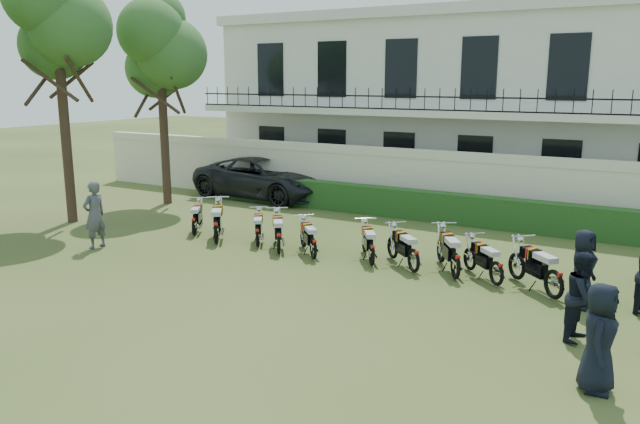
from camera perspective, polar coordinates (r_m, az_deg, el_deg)
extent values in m
plane|color=#35431B|center=(15.62, -2.33, -5.51)|extent=(100.00, 100.00, 0.00)
cube|color=beige|center=(22.37, 8.69, 2.37)|extent=(30.00, 0.30, 2.00)
cube|color=beige|center=(22.21, 8.78, 5.29)|extent=(30.00, 0.35, 0.30)
cube|color=#1C3F16|center=(21.38, 10.35, 0.50)|extent=(18.00, 0.60, 1.00)
cube|color=silver|center=(27.76, 13.47, 9.23)|extent=(20.00, 8.00, 7.00)
cube|color=silver|center=(27.85, 13.86, 16.85)|extent=(20.40, 8.40, 0.40)
cube|color=silver|center=(23.31, 10.08, 8.90)|extent=(20.00, 1.40, 0.25)
cube|color=black|center=(22.68, 9.56, 10.35)|extent=(20.00, 0.05, 0.05)
cube|color=black|center=(22.69, 9.52, 9.21)|extent=(20.00, 0.05, 0.05)
cube|color=black|center=(27.56, -4.39, 5.54)|extent=(1.30, 0.12, 2.20)
cube|color=black|center=(27.39, -4.51, 12.83)|extent=(1.30, 0.12, 2.20)
cube|color=black|center=(26.00, 1.10, 5.18)|extent=(1.30, 0.12, 2.20)
cube|color=black|center=(25.81, 1.13, 12.92)|extent=(1.30, 0.12, 2.20)
cube|color=black|center=(24.69, 7.22, 4.72)|extent=(1.30, 0.12, 2.20)
cube|color=black|center=(24.50, 7.44, 12.87)|extent=(1.30, 0.12, 2.20)
cube|color=black|center=(23.70, 13.92, 4.16)|extent=(1.30, 0.12, 2.20)
cube|color=black|center=(23.50, 14.36, 12.64)|extent=(1.30, 0.12, 2.20)
cube|color=black|center=(23.06, 21.10, 3.49)|extent=(1.30, 0.12, 2.20)
cube|color=black|center=(22.85, 21.77, 12.20)|extent=(1.30, 0.12, 2.20)
cylinder|color=#473323|center=(22.21, -22.25, 6.69)|extent=(0.32, 0.32, 5.95)
sphere|color=#3C6327|center=(22.01, -21.89, 15.56)|extent=(2.60, 2.60, 2.60)
sphere|color=#3C6327|center=(22.82, -23.17, 13.80)|extent=(2.20, 2.20, 2.20)
cylinder|color=#473323|center=(24.53, -14.05, 6.82)|extent=(0.32, 0.32, 5.25)
sphere|color=#3C6327|center=(24.33, -13.39, 13.89)|extent=(2.60, 2.60, 2.60)
sphere|color=#3C6327|center=(25.08, -14.87, 12.55)|extent=(2.20, 2.20, 2.20)
sphere|color=#3C6327|center=(24.07, -15.20, 15.62)|extent=(2.40, 2.40, 2.40)
sphere|color=#3C6327|center=(24.54, -14.58, 16.80)|extent=(2.00, 2.00, 2.00)
torus|color=black|center=(18.80, -11.69, -1.81)|extent=(0.39, 0.54, 0.58)
torus|color=black|center=(20.00, -11.15, -0.96)|extent=(0.39, 0.54, 0.58)
cube|color=black|center=(19.32, -11.45, -0.99)|extent=(0.43, 0.53, 0.29)
cube|color=black|center=(19.48, -11.39, -0.11)|extent=(0.44, 0.50, 0.21)
cube|color=red|center=(19.48, -11.39, -0.08)|extent=(0.22, 0.25, 0.22)
cube|color=#E0BE0B|center=(19.42, -11.41, -0.11)|extent=(0.19, 0.23, 0.22)
cube|color=#B1B1B1|center=(19.01, -11.60, -0.30)|extent=(0.48, 0.57, 0.11)
cylinder|color=silver|center=(19.72, -11.29, 0.89)|extent=(0.50, 0.33, 0.03)
torus|color=black|center=(17.60, -9.60, -2.51)|extent=(0.48, 0.61, 0.68)
torus|color=black|center=(19.00, -9.33, -1.42)|extent=(0.48, 0.61, 0.68)
cube|color=black|center=(18.20, -9.49, -1.48)|extent=(0.52, 0.62, 0.34)
cube|color=black|center=(18.39, -9.47, -0.38)|extent=(0.53, 0.58, 0.25)
cube|color=red|center=(18.39, -9.47, -0.34)|extent=(0.24, 0.30, 0.26)
cube|color=#E0BE0B|center=(18.32, -9.49, -0.39)|extent=(0.22, 0.28, 0.26)
cube|color=#B1B1B1|center=(17.83, -9.59, -0.62)|extent=(0.58, 0.65, 0.13)
cylinder|color=silver|center=(18.67, -9.44, 0.86)|extent=(0.56, 0.42, 0.03)
torus|color=black|center=(17.28, -5.80, -2.88)|extent=(0.38, 0.51, 0.56)
torus|color=black|center=(18.43, -5.64, -1.93)|extent=(0.38, 0.51, 0.56)
cube|color=black|center=(17.78, -5.73, -1.99)|extent=(0.42, 0.51, 0.28)
cube|color=black|center=(17.92, -5.72, -1.06)|extent=(0.43, 0.48, 0.20)
cube|color=red|center=(17.92, -5.72, -1.03)|extent=(0.21, 0.24, 0.21)
cube|color=#E0BE0B|center=(17.87, -5.72, -1.07)|extent=(0.19, 0.23, 0.21)
cube|color=#B1B1B1|center=(17.47, -5.78, -1.29)|extent=(0.46, 0.54, 0.11)
cylinder|color=silver|center=(18.15, -5.70, 0.00)|extent=(0.48, 0.33, 0.03)
torus|color=black|center=(16.41, -3.73, -3.54)|extent=(0.44, 0.56, 0.63)
torus|color=black|center=(17.69, -3.86, -2.38)|extent=(0.44, 0.56, 0.63)
cube|color=black|center=(16.96, -3.80, -2.48)|extent=(0.48, 0.57, 0.31)
cube|color=black|center=(17.12, -3.84, -1.38)|extent=(0.48, 0.53, 0.23)
cube|color=red|center=(17.12, -3.84, -1.35)|extent=(0.22, 0.27, 0.24)
cube|color=#E0BE0B|center=(17.06, -3.83, -1.40)|extent=(0.20, 0.26, 0.24)
cube|color=#B1B1B1|center=(16.61, -3.79, -1.66)|extent=(0.53, 0.60, 0.12)
cylinder|color=silver|center=(17.37, -3.88, -0.15)|extent=(0.52, 0.38, 0.03)
torus|color=black|center=(15.98, -0.11, -4.03)|extent=(0.46, 0.47, 0.58)
torus|color=black|center=(17.13, -1.08, -2.92)|extent=(0.46, 0.47, 0.58)
cube|color=black|center=(16.47, -0.58, -3.03)|extent=(0.48, 0.49, 0.28)
cube|color=black|center=(16.61, -0.75, -1.99)|extent=(0.47, 0.48, 0.21)
cube|color=red|center=(16.61, -0.75, -1.96)|extent=(0.18, 0.26, 0.22)
cube|color=#E0BE0B|center=(16.55, -0.71, -2.00)|extent=(0.15, 0.25, 0.22)
cube|color=#B1B1B1|center=(16.15, -0.37, -2.25)|extent=(0.52, 0.53, 0.11)
cylinder|color=silver|center=(16.83, -0.98, -0.81)|extent=(0.43, 0.41, 0.03)
torus|color=black|center=(15.43, 5.11, -4.63)|extent=(0.40, 0.54, 0.59)
torus|color=black|center=(16.63, 4.42, -3.39)|extent=(0.40, 0.54, 0.59)
cube|color=black|center=(15.94, 4.78, -3.54)|extent=(0.44, 0.54, 0.29)
cube|color=black|center=(16.09, 4.68, -2.43)|extent=(0.45, 0.50, 0.21)
cube|color=red|center=(16.09, 4.68, -2.39)|extent=(0.22, 0.26, 0.22)
cube|color=#E0BE0B|center=(16.03, 4.71, -2.45)|extent=(0.19, 0.24, 0.22)
cube|color=#B1B1B1|center=(15.62, 4.95, -2.73)|extent=(0.49, 0.57, 0.12)
cylinder|color=silver|center=(16.32, 4.53, -1.17)|extent=(0.50, 0.35, 0.03)
torus|color=black|center=(15.03, 9.61, -5.19)|extent=(0.51, 0.48, 0.61)
torus|color=black|center=(16.15, 7.57, -3.90)|extent=(0.51, 0.48, 0.61)
cube|color=black|center=(15.50, 8.65, -4.04)|extent=(0.52, 0.51, 0.30)
cube|color=black|center=(15.63, 8.32, -2.88)|extent=(0.50, 0.50, 0.22)
cube|color=red|center=(15.63, 8.32, -2.84)|extent=(0.18, 0.28, 0.23)
cube|color=#E0BE0B|center=(15.57, 8.41, -2.89)|extent=(0.15, 0.27, 0.23)
cube|color=#B1B1B1|center=(15.19, 9.12, -3.19)|extent=(0.56, 0.55, 0.12)
cylinder|color=silver|center=(15.84, 7.87, -1.55)|extent=(0.43, 0.46, 0.03)
torus|color=black|center=(14.62, 12.99, -5.73)|extent=(0.44, 0.60, 0.65)
torus|color=black|center=(15.90, 11.62, -4.22)|extent=(0.44, 0.60, 0.65)
cube|color=black|center=(15.17, 12.36, -4.42)|extent=(0.48, 0.60, 0.32)
cube|color=black|center=(15.32, 12.16, -3.13)|extent=(0.50, 0.55, 0.24)
cube|color=red|center=(15.31, 12.17, -3.09)|extent=(0.24, 0.28, 0.25)
cube|color=#E0BE0B|center=(15.25, 12.23, -3.16)|extent=(0.22, 0.26, 0.25)
cube|color=#B1B1B1|center=(14.81, 12.71, -3.51)|extent=(0.54, 0.63, 0.13)
cylinder|color=silver|center=(15.56, 11.89, -1.66)|extent=(0.55, 0.38, 0.03)
torus|color=black|center=(14.54, 17.08, -6.22)|extent=(0.48, 0.47, 0.58)
torus|color=black|center=(15.54, 14.64, -4.89)|extent=(0.48, 0.47, 0.58)
cube|color=black|center=(14.95, 15.94, -5.06)|extent=(0.49, 0.49, 0.29)
cube|color=black|center=(15.06, 15.57, -3.89)|extent=(0.48, 0.48, 0.21)
cube|color=red|center=(15.06, 15.57, -3.86)|extent=(0.18, 0.27, 0.22)
cube|color=#E0BE0B|center=(15.01, 15.68, -3.91)|extent=(0.15, 0.25, 0.22)
cube|color=#B1B1B1|center=(14.66, 16.53, -4.23)|extent=(0.53, 0.53, 0.11)
cylinder|color=silver|center=(15.24, 15.04, -2.56)|extent=(0.42, 0.43, 0.03)
torus|color=black|center=(13.99, 22.27, -7.15)|extent=(0.54, 0.53, 0.66)
torus|color=black|center=(15.05, 19.00, -5.56)|extent=(0.54, 0.53, 0.66)
cube|color=black|center=(14.42, 20.75, -5.78)|extent=(0.56, 0.55, 0.32)
cube|color=black|center=(14.53, 20.26, -4.41)|extent=(0.54, 0.54, 0.24)
cube|color=red|center=(14.53, 20.26, -4.37)|extent=(0.20, 0.30, 0.25)
cube|color=#E0BE0B|center=(14.48, 20.41, -4.43)|extent=(0.17, 0.29, 0.25)
cube|color=#B1B1B1|center=(14.11, 21.55, -4.81)|extent=(0.61, 0.60, 0.13)
cylinder|color=silver|center=(14.72, 19.57, -2.84)|extent=(0.48, 0.49, 0.03)
imported|color=black|center=(25.21, -5.10, 3.13)|extent=(6.07, 3.11, 1.64)
imported|color=#545358|center=(18.68, -19.92, -0.24)|extent=(0.50, 0.73, 1.93)
imported|color=black|center=(10.54, 24.18, -10.45)|extent=(0.56, 0.85, 1.73)
imported|color=black|center=(12.39, 22.92, -7.14)|extent=(0.76, 0.91, 1.68)
imported|color=black|center=(14.13, 22.89, -4.81)|extent=(0.73, 0.93, 1.68)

